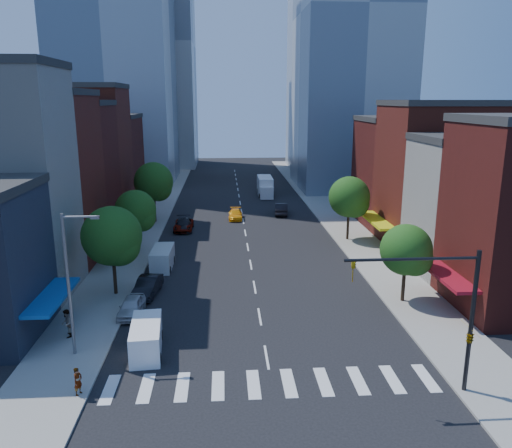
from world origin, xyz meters
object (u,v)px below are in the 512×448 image
(cargo_van_far, at_px, (162,259))
(traffic_car_oncoming, at_px, (281,209))
(pedestrian_far, at_px, (67,323))
(parked_car_second, at_px, (148,286))
(traffic_car_far, at_px, (267,189))
(parked_car_rear, at_px, (184,224))
(cargo_van_near, at_px, (146,339))
(box_truck, at_px, (265,187))
(parked_car_third, at_px, (184,225))
(taxi, at_px, (235,214))
(pedestrian_near, at_px, (78,381))
(parked_car_front, at_px, (132,306))

(cargo_van_far, xyz_separation_m, traffic_car_oncoming, (13.93, 22.10, -0.16))
(pedestrian_far, bearing_deg, parked_car_second, 142.71)
(traffic_car_far, bearing_deg, parked_car_second, 72.41)
(parked_car_rear, relative_size, cargo_van_near, 1.05)
(parked_car_rear, bearing_deg, traffic_car_far, 57.95)
(parked_car_second, bearing_deg, traffic_car_oncoming, 71.00)
(traffic_car_oncoming, distance_m, box_truck, 14.20)
(parked_car_rear, distance_m, cargo_van_far, 14.30)
(cargo_van_far, bearing_deg, pedestrian_far, -106.86)
(parked_car_second, distance_m, parked_car_third, 20.80)
(taxi, relative_size, traffic_car_oncoming, 0.90)
(parked_car_rear, xyz_separation_m, pedestrian_near, (-3.00, -35.37, 0.21))
(parked_car_rear, relative_size, traffic_car_oncoming, 1.01)
(taxi, bearing_deg, parked_car_front, -104.00)
(taxi, bearing_deg, traffic_car_far, 73.87)
(parked_car_rear, bearing_deg, cargo_van_far, -98.34)
(traffic_car_oncoming, relative_size, box_truck, 0.64)
(box_truck, bearing_deg, parked_car_rear, -118.02)
(cargo_van_far, xyz_separation_m, box_truck, (12.84, 36.25, 0.50))
(taxi, height_order, traffic_car_far, traffic_car_far)
(cargo_van_far, xyz_separation_m, pedestrian_near, (-2.04, -21.10, -0.04))
(cargo_van_near, bearing_deg, traffic_car_oncoming, 66.35)
(pedestrian_far, bearing_deg, cargo_van_near, 59.79)
(parked_car_third, bearing_deg, taxi, 40.99)
(parked_car_second, distance_m, traffic_car_oncoming, 32.14)
(cargo_van_near, bearing_deg, cargo_van_far, 88.17)
(parked_car_front, xyz_separation_m, traffic_car_far, (14.36, 48.55, 0.14))
(parked_car_rear, xyz_separation_m, taxi, (6.50, 5.45, -0.08))
(parked_car_second, relative_size, parked_car_rear, 0.91)
(taxi, height_order, pedestrian_far, pedestrian_far)
(parked_car_second, height_order, box_truck, box_truck)
(parked_car_rear, relative_size, cargo_van_far, 1.07)
(parked_car_front, bearing_deg, parked_car_rear, 88.33)
(traffic_car_far, height_order, pedestrian_far, pedestrian_far)
(cargo_van_near, bearing_deg, taxi, 74.76)
(parked_car_second, xyz_separation_m, traffic_car_oncoming, (14.36, 28.75, 0.06))
(traffic_car_oncoming, height_order, pedestrian_near, pedestrian_near)
(parked_car_third, height_order, box_truck, box_truck)
(traffic_car_oncoming, relative_size, traffic_car_far, 1.01)
(parked_car_third, height_order, pedestrian_far, pedestrian_far)
(parked_car_front, relative_size, parked_car_second, 0.88)
(parked_car_front, xyz_separation_m, parked_car_rear, (2.00, 24.84, 0.04))
(parked_car_second, xyz_separation_m, pedestrian_far, (-4.22, -7.54, 0.37))
(taxi, xyz_separation_m, traffic_car_oncoming, (6.48, 2.38, 0.17))
(pedestrian_near, bearing_deg, parked_car_second, 17.85)
(traffic_car_far, distance_m, box_truck, 1.90)
(parked_car_rear, distance_m, pedestrian_far, 29.01)
(cargo_van_near, height_order, traffic_car_oncoming, cargo_van_near)
(box_truck, height_order, pedestrian_near, box_truck)
(cargo_van_near, distance_m, pedestrian_near, 5.50)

